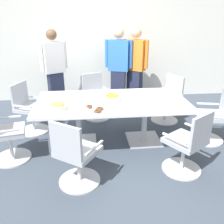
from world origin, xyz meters
The scene contains 18 objects.
ground_plane centered at (0.00, 0.00, -0.01)m, with size 10.00×10.00×0.01m, color #3D4754.
back_wall centered at (0.00, 2.40, 1.40)m, with size 8.00×0.10×2.80m, color silver.
conference_table centered at (0.00, 0.00, 0.63)m, with size 2.40×1.20×0.75m.
office_chair_0 centered at (-0.22, 1.09, 0.41)m, with size 0.71×0.71×0.91m.
office_chair_1 centered at (-1.46, 0.57, 0.41)m, with size 0.70×0.70×0.91m.
office_chair_2 centered at (-1.60, -0.37, 0.41)m, with size 0.64×0.64×0.91m.
office_chair_3 centered at (-0.56, -1.04, 0.41)m, with size 0.75×0.75×0.91m.
office_chair_4 centered at (0.92, -0.93, 0.41)m, with size 0.75×0.75×0.91m.
office_chair_5 centered at (1.69, -0.12, 0.41)m, with size 0.64×0.64×0.91m.
office_chair_6 centered at (1.20, 0.78, 0.41)m, with size 0.73×0.73×0.91m.
person_standing_0 centered at (-1.09, 1.74, 0.91)m, with size 0.58×0.40×1.74m.
person_standing_1 centered at (0.32, 1.71, 0.92)m, with size 0.61×0.33×1.77m.
person_standing_2 centered at (0.70, 1.72, 0.92)m, with size 0.54×0.44×1.77m.
snack_bowl_cookies centered at (-0.81, -0.32, 0.81)m, with size 0.23×0.23×0.12m.
snack_bowl_chips_orange centered at (-0.01, -0.03, 0.81)m, with size 0.25×0.25×0.12m.
donut_platter centered at (-0.32, -0.40, 0.77)m, with size 0.32×0.31×0.04m.
plate_stack centered at (0.48, 0.22, 0.77)m, with size 0.21×0.21×0.04m.
napkin_pile centered at (0.65, -0.21, 0.78)m, with size 0.16×0.16×0.06m, color white.
Camera 1 is at (-0.37, -3.56, 2.05)m, focal length 38.18 mm.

